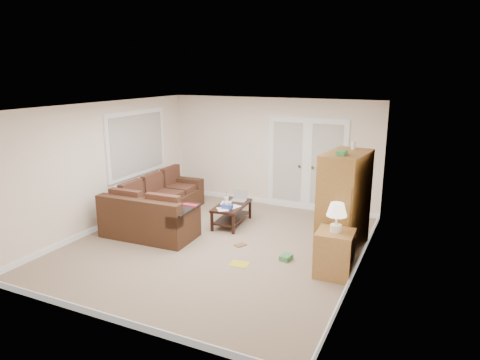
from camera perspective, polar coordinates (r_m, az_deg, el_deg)
The scene contains 17 objects.
floor at distance 7.88m, azimuth -3.17°, elevation -8.64°, with size 5.50×5.50×0.00m, color gray.
ceiling at distance 7.28m, azimuth -3.44°, elevation 9.81°, with size 5.00×5.50×0.02m, color white.
wall_left at distance 8.92m, azimuth -17.60°, elevation 1.86°, with size 0.02×5.50×2.50m, color white.
wall_right at distance 6.70m, azimuth 15.89°, elevation -1.98°, with size 0.02×5.50×2.50m, color white.
wall_back at distance 9.93m, azimuth 4.25°, elevation 3.70°, with size 5.00×0.02×2.50m, color white.
wall_front at distance 5.33m, azimuth -17.51°, elevation -6.29°, with size 5.00×0.02×2.50m, color white.
baseboards at distance 7.86m, azimuth -3.17°, elevation -8.30°, with size 5.00×5.50×0.10m, color silver, non-canonical shape.
french_doors at distance 9.68m, azimuth 8.85°, elevation 1.99°, with size 1.80×0.05×2.13m.
window_left at distance 9.58m, azimuth -13.56°, elevation 4.78°, with size 0.05×1.92×1.42m.
sectional_sofa at distance 8.95m, azimuth -11.05°, elevation -3.83°, with size 1.89×2.71×0.83m.
coffee_table at distance 8.81m, azimuth -1.05°, elevation -4.46°, with size 0.62×1.10×0.72m.
tv_armoire at distance 7.43m, azimuth 13.68°, elevation -3.07°, with size 0.74×1.18×1.91m.
side_cabinet at distance 6.78m, azimuth 12.50°, elevation -9.05°, with size 0.57×0.57×1.16m.
space_heater at distance 9.42m, azimuth 14.85°, elevation -4.28°, with size 0.12×0.10×0.29m, color white.
floor_magazine at distance 7.13m, azimuth -0.07°, elevation -11.13°, with size 0.31×0.24×0.01m, color gold.
floor_greenbox at distance 7.31m, azimuth 6.16°, elevation -10.23°, with size 0.16×0.21×0.09m, color #3C8448.
floor_book at distance 7.90m, azimuth -0.30°, elevation -8.48°, with size 0.15×0.21×0.02m, color brown.
Camera 1 is at (3.46, -6.38, 3.06)m, focal length 32.00 mm.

